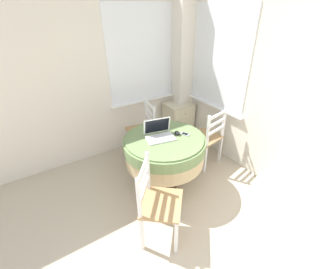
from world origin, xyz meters
The scene contains 9 objects.
corner_room_shell centered at (1.10, 1.89, 1.28)m, with size 4.18×4.86×2.55m.
round_dining_table centered at (0.72, 1.78, 0.59)m, with size 1.02×1.02×0.74m.
laptop centered at (0.68, 1.83, 0.79)m, with size 0.39×0.32×0.22m.
computer_mouse centered at (0.90, 1.76, 0.76)m, with size 0.06×0.09×0.05m.
cell_phone centered at (0.98, 1.71, 0.75)m, with size 0.10×0.13×0.01m.
dining_chair_near_back_window centered at (0.82, 2.56, 0.46)m, with size 0.46×0.50×0.92m.
dining_chair_near_right_window centered at (1.51, 1.84, 0.46)m, with size 0.50×0.46×0.92m.
dining_chair_camera_near centered at (0.24, 1.17, 0.46)m, with size 0.58×0.58×0.92m.
corner_cabinet centered at (1.65, 2.76, 0.33)m, with size 0.48×0.42×0.66m.
Camera 1 is at (-0.55, -0.21, 2.15)m, focal length 24.00 mm.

